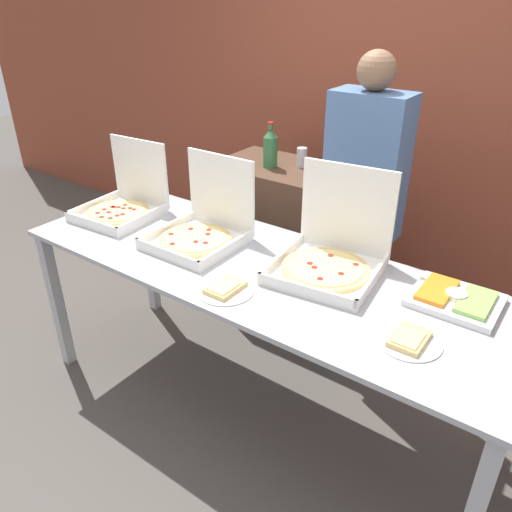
{
  "coord_description": "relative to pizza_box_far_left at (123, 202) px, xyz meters",
  "views": [
    {
      "loc": [
        1.21,
        -1.68,
        2.08
      ],
      "look_at": [
        0.0,
        0.0,
        0.97
      ],
      "focal_mm": 35.0,
      "sensor_mm": 36.0,
      "label": 1
    }
  ],
  "objects": [
    {
      "name": "ground_plane",
      "position": [
        0.98,
        -0.04,
        -0.99
      ],
      "size": [
        16.0,
        16.0,
        0.0
      ],
      "primitive_type": "plane",
      "color": "#514C47"
    },
    {
      "name": "brick_wall_behind",
      "position": [
        0.98,
        1.66,
        0.41
      ],
      "size": [
        10.0,
        0.06,
        2.8
      ],
      "color": "brown",
      "rests_on": "ground_plane"
    },
    {
      "name": "buffet_table",
      "position": [
        0.98,
        -0.04,
        -0.18
      ],
      "size": [
        2.47,
        0.84,
        0.92
      ],
      "color": "#A8AAB2",
      "rests_on": "ground_plane"
    },
    {
      "name": "pizza_box_far_left",
      "position": [
        0.0,
        0.0,
        0.0
      ],
      "size": [
        0.44,
        0.45,
        0.41
      ],
      "rotation": [
        0.0,
        0.0,
        0.07
      ],
      "color": "white",
      "rests_on": "buffet_table"
    },
    {
      "name": "pizza_box_near_right",
      "position": [
        0.6,
        0.0,
        0.0
      ],
      "size": [
        0.43,
        0.44,
        0.42
      ],
      "rotation": [
        0.0,
        0.0,
        0.01
      ],
      "color": "white",
      "rests_on": "buffet_table"
    },
    {
      "name": "pizza_box_near_left",
      "position": [
        1.28,
        0.13,
        0.01
      ],
      "size": [
        0.51,
        0.53,
        0.46
      ],
      "rotation": [
        0.0,
        0.0,
        0.12
      ],
      "color": "white",
      "rests_on": "buffet_table"
    },
    {
      "name": "paper_plate_front_left",
      "position": [
        1.78,
        -0.18,
        -0.06
      ],
      "size": [
        0.24,
        0.24,
        0.03
      ],
      "color": "white",
      "rests_on": "buffet_table"
    },
    {
      "name": "paper_plate_front_center",
      "position": [
        1.0,
        -0.31,
        -0.06
      ],
      "size": [
        0.25,
        0.25,
        0.03
      ],
      "color": "white",
      "rests_on": "buffet_table"
    },
    {
      "name": "veggie_tray",
      "position": [
        1.84,
        0.18,
        -0.05
      ],
      "size": [
        0.35,
        0.3,
        0.05
      ],
      "color": "white",
      "rests_on": "buffet_table"
    },
    {
      "name": "sideboard_podium",
      "position": [
        0.48,
        0.9,
        -0.46
      ],
      "size": [
        0.78,
        0.54,
        1.07
      ],
      "color": "#4C3323",
      "rests_on": "ground_plane"
    },
    {
      "name": "soda_bottle",
      "position": [
        0.46,
        0.83,
        0.2
      ],
      "size": [
        0.09,
        0.09,
        0.29
      ],
      "color": "#2D6638",
      "rests_on": "sideboard_podium"
    },
    {
      "name": "soda_can_silver",
      "position": [
        0.62,
        0.95,
        0.14
      ],
      "size": [
        0.07,
        0.07,
        0.12
      ],
      "color": "silver",
      "rests_on": "sideboard_podium"
    },
    {
      "name": "person_guest_plaid",
      "position": [
        1.19,
        0.65,
        -0.03
      ],
      "size": [
        0.4,
        0.22,
        1.83
      ],
      "rotation": [
        0.0,
        0.0,
        3.14
      ],
      "color": "slate",
      "rests_on": "ground_plane"
    }
  ]
}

